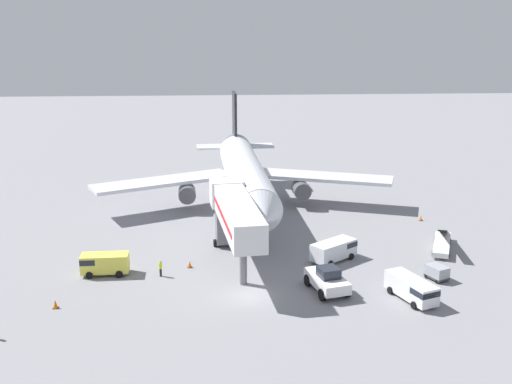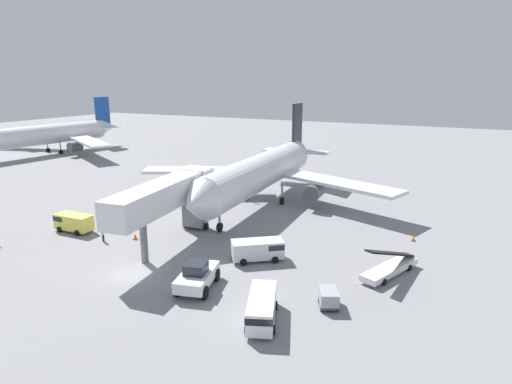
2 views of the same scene
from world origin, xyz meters
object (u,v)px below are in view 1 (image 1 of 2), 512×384
at_px(belt_loader_truck, 442,243).
at_px(service_van_near_left, 412,288).
at_px(safety_cone_charlie, 421,218).
at_px(jet_bridge, 235,213).
at_px(baggage_cart_far_center, 437,272).
at_px(airplane_at_gate, 245,174).
at_px(safety_cone_alpha, 190,264).
at_px(ground_crew_worker_midground, 161,268).
at_px(service_van_rear_left, 104,263).
at_px(safety_cone_bravo, 55,304).
at_px(pushback_tug, 327,280).
at_px(service_van_far_left, 335,249).

xyz_separation_m(belt_loader_truck, service_van_near_left, (-6.96, -12.30, 0.36)).
height_order(belt_loader_truck, safety_cone_charlie, belt_loader_truck).
relative_size(jet_bridge, baggage_cart_far_center, 7.09).
height_order(airplane_at_gate, jet_bridge, airplane_at_gate).
bearing_deg(belt_loader_truck, jet_bridge, -172.91).
bearing_deg(belt_loader_truck, safety_cone_alpha, -172.56).
bearing_deg(baggage_cart_far_center, ground_crew_worker_midground, 174.85).
bearing_deg(airplane_at_gate, ground_crew_worker_midground, -112.93).
xyz_separation_m(service_van_rear_left, safety_cone_alpha, (8.28, 1.24, -0.83)).
distance_m(baggage_cart_far_center, safety_cone_bravo, 35.15).
bearing_deg(safety_cone_alpha, service_van_near_left, -23.70).
distance_m(service_van_near_left, safety_cone_charlie, 23.62).
bearing_deg(service_van_rear_left, pushback_tug, -14.09).
distance_m(service_van_near_left, service_van_far_left, 11.21).
xyz_separation_m(airplane_at_gate, safety_cone_alpha, (-6.38, -19.45, -4.41)).
xyz_separation_m(service_van_near_left, baggage_cart_far_center, (3.71, 4.34, -0.36)).
height_order(pushback_tug, service_van_rear_left, pushback_tug).
relative_size(airplane_at_gate, belt_loader_truck, 5.44).
bearing_deg(airplane_at_gate, baggage_cart_far_center, -54.04).
height_order(belt_loader_truck, service_van_far_left, belt_loader_truck).
bearing_deg(service_van_rear_left, safety_cone_bravo, -111.87).
relative_size(ground_crew_worker_midground, safety_cone_charlie, 2.42).
height_order(service_van_rear_left, safety_cone_alpha, service_van_rear_left).
relative_size(belt_loader_truck, ground_crew_worker_midground, 4.44).
height_order(airplane_at_gate, service_van_rear_left, airplane_at_gate).
height_order(belt_loader_truck, service_van_rear_left, belt_loader_truck).
xyz_separation_m(jet_bridge, safety_cone_alpha, (-4.58, -0.74, -5.07)).
height_order(baggage_cart_far_center, ground_crew_worker_midground, ground_crew_worker_midground).
height_order(jet_bridge, service_van_rear_left, jet_bridge).
bearing_deg(jet_bridge, baggage_cart_far_center, -15.14).
relative_size(safety_cone_alpha, safety_cone_bravo, 0.94).
bearing_deg(service_van_near_left, jet_bridge, 148.33).
bearing_deg(ground_crew_worker_midground, belt_loader_truck, 10.65).
relative_size(airplane_at_gate, service_van_far_left, 7.53).
bearing_deg(ground_crew_worker_midground, airplane_at_gate, 67.07).
xyz_separation_m(ground_crew_worker_midground, safety_cone_charlie, (30.53, 15.55, -0.53)).
bearing_deg(safety_cone_charlie, service_van_near_left, -109.34).
distance_m(pushback_tug, safety_cone_charlie, 25.04).
distance_m(belt_loader_truck, safety_cone_bravo, 40.02).
relative_size(service_van_near_left, service_van_far_left, 1.10).
bearing_deg(safety_cone_alpha, service_van_rear_left, -171.49).
relative_size(airplane_at_gate, service_van_near_left, 6.86).
bearing_deg(jet_bridge, ground_crew_worker_midground, -159.05).
height_order(belt_loader_truck, safety_cone_alpha, belt_loader_truck).
distance_m(airplane_at_gate, safety_cone_alpha, 20.94).
relative_size(jet_bridge, pushback_tug, 3.09).
distance_m(service_van_near_left, ground_crew_worker_midground, 23.68).
relative_size(service_van_near_left, baggage_cart_far_center, 2.37).
bearing_deg(pushback_tug, safety_cone_bravo, -175.22).
xyz_separation_m(jet_bridge, safety_cone_charlie, (23.23, 12.76, -5.09)).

